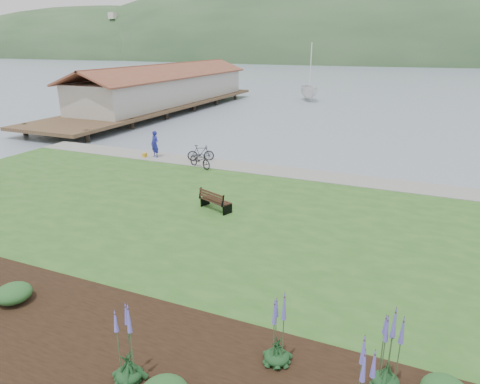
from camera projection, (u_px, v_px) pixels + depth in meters
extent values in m
plane|color=gray|center=(210.00, 214.00, 20.51)|extent=(600.00, 600.00, 0.00)
cube|color=#2C5C20|center=(189.00, 226.00, 18.72)|extent=(34.00, 20.00, 0.40)
cube|color=gray|center=(261.00, 169.00, 26.35)|extent=(34.00, 2.20, 0.03)
cube|color=black|center=(139.00, 353.00, 10.77)|extent=(24.00, 4.40, 0.04)
cube|color=#4C3826|center=(159.00, 105.00, 50.22)|extent=(8.00, 36.00, 0.30)
cube|color=#B2ADA3|center=(168.00, 89.00, 51.41)|extent=(6.40, 28.00, 3.00)
cube|color=black|center=(216.00, 201.00, 19.88)|extent=(1.69, 1.11, 0.05)
cube|color=black|center=(211.00, 196.00, 19.58)|extent=(1.54, 0.74, 0.50)
cube|color=black|center=(205.00, 201.00, 20.48)|extent=(0.26, 0.53, 0.44)
cube|color=black|center=(227.00, 210.00, 19.44)|extent=(0.26, 0.53, 0.44)
imported|color=navy|center=(155.00, 142.00, 28.76)|extent=(0.90, 0.75, 2.11)
imported|color=black|center=(200.00, 160.00, 26.52)|extent=(1.44, 2.08, 1.03)
imported|color=black|center=(201.00, 153.00, 28.08)|extent=(1.24, 1.79, 1.05)
imported|color=silver|center=(309.00, 101.00, 60.22)|extent=(12.55, 12.63, 24.69)
cube|color=gold|center=(145.00, 155.00, 28.97)|extent=(0.21, 0.30, 0.31)
ellipsoid|color=#13351A|center=(129.00, 375.00, 9.83)|extent=(0.62, 0.62, 0.31)
cone|color=#5149AA|center=(125.00, 333.00, 9.45)|extent=(0.32, 0.32, 2.00)
ellipsoid|color=#13351A|center=(277.00, 357.00, 10.39)|extent=(0.62, 0.62, 0.31)
cone|color=#5149AA|center=(278.00, 319.00, 10.02)|extent=(0.32, 0.32, 1.90)
cone|color=#5149AA|center=(366.00, 380.00, 8.16)|extent=(0.32, 0.32, 1.96)
ellipsoid|color=#13351A|center=(385.00, 381.00, 9.66)|extent=(0.62, 0.62, 0.31)
cone|color=#5149AA|center=(391.00, 338.00, 9.27)|extent=(0.40, 0.40, 2.02)
ellipsoid|color=#1E4C21|center=(13.00, 293.00, 12.81)|extent=(1.07, 1.07, 0.53)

